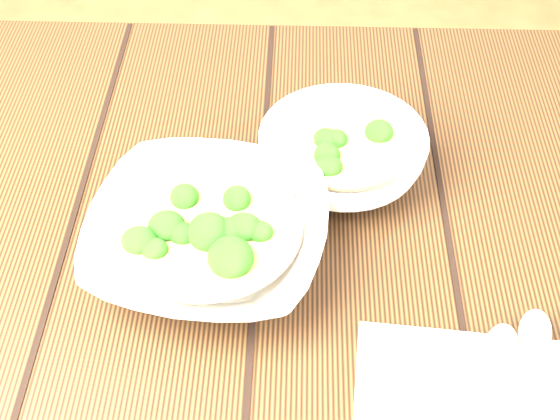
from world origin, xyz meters
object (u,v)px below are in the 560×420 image
trivet (248,192)px  soup_bowl_back (342,154)px  table (277,307)px  soup_bowl_front (208,236)px

trivet → soup_bowl_back: bearing=24.2°
table → soup_bowl_front: bearing=-158.9°
soup_bowl_front → trivet: bearing=66.7°
trivet → table: bearing=-58.2°
soup_bowl_front → soup_bowl_back: size_ratio=1.38×
table → soup_bowl_back: soup_bowl_back is taller
soup_bowl_back → trivet: (-0.10, -0.05, -0.02)m
table → soup_bowl_front: 0.17m
soup_bowl_front → trivet: 0.09m
table → trivet: trivet is taller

